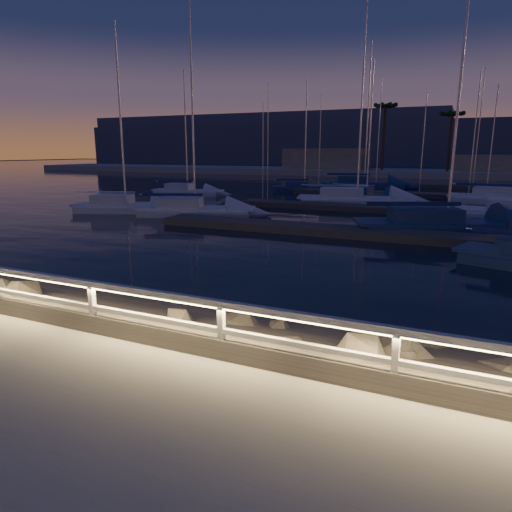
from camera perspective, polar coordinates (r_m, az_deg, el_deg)
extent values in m
plane|color=#A59F95|center=(8.95, -10.02, -11.10)|extent=(400.00, 400.00, 0.00)
cube|color=#A59F95|center=(7.32, -21.64, -18.60)|extent=(240.00, 5.00, 0.20)
cube|color=#605A52|center=(10.23, -5.18, -9.59)|extent=(240.00, 3.45, 1.29)
plane|color=black|center=(86.92, 21.53, 9.41)|extent=(320.00, 320.00, 0.00)
plane|color=black|center=(9.50, -9.72, -17.72)|extent=(400.00, 400.00, 0.00)
cube|color=white|center=(9.98, -19.74, -6.03)|extent=(0.11, 0.11, 1.00)
cube|color=white|center=(8.26, -4.34, -9.25)|extent=(0.11, 0.11, 1.00)
cube|color=white|center=(7.42, 16.98, -12.53)|extent=(0.11, 0.11, 1.00)
cube|color=white|center=(8.59, -10.29, -5.00)|extent=(44.00, 0.12, 0.12)
cube|color=white|center=(8.76, -10.16, -8.11)|extent=(44.00, 0.09, 0.09)
cube|color=#FEDA72|center=(8.60, -10.34, -5.54)|extent=(44.00, 0.04, 0.03)
cube|color=#534B45|center=(23.52, 12.47, 2.91)|extent=(22.00, 2.00, 0.40)
cube|color=#534B45|center=(33.27, 16.13, 5.62)|extent=(22.00, 2.00, 0.40)
cube|color=#534B45|center=(45.11, 18.43, 7.30)|extent=(22.00, 2.00, 0.40)
cube|color=#534B45|center=(57.02, 19.78, 8.28)|extent=(22.00, 2.00, 0.40)
cube|color=#A59F95|center=(80.91, 21.31, 9.51)|extent=(160.00, 14.00, 1.20)
cube|color=gray|center=(83.84, 8.83, 11.70)|extent=(14.00, 8.00, 4.00)
cube|color=gray|center=(81.79, 27.11, 10.06)|extent=(10.00, 6.00, 3.00)
cylinder|color=#493522|center=(79.73, 15.67, 14.08)|extent=(0.44, 0.44, 10.50)
cylinder|color=#493522|center=(79.74, 23.04, 13.00)|extent=(0.44, 0.44, 9.00)
cube|color=#3D455E|center=(136.77, 22.94, 12.25)|extent=(220.00, 30.00, 14.00)
cube|color=#3D455E|center=(160.34, 0.58, 13.95)|extent=(120.00, 25.00, 18.00)
cube|color=silver|center=(33.30, -15.90, 5.55)|extent=(7.11, 4.42, 0.57)
cube|color=silver|center=(33.25, -15.94, 6.17)|extent=(7.52, 4.30, 0.16)
cube|color=silver|center=(33.55, -17.49, 6.76)|extent=(3.04, 2.48, 0.68)
cylinder|color=silver|center=(33.12, -16.61, 16.45)|extent=(0.12, 0.12, 11.71)
cylinder|color=silver|center=(33.68, -18.30, 7.61)|extent=(3.99, 1.52, 0.08)
cube|color=silver|center=(30.54, -7.57, 5.30)|extent=(7.59, 4.75, 0.56)
cube|color=silver|center=(30.49, -7.59, 5.96)|extent=(8.03, 4.62, 0.15)
cube|color=silver|center=(30.67, -9.46, 6.61)|extent=(3.25, 2.66, 0.66)
cylinder|color=silver|center=(30.37, -7.97, 17.94)|extent=(0.12, 0.12, 12.51)
cylinder|color=silver|center=(30.74, -10.41, 7.55)|extent=(4.25, 1.64, 0.08)
cube|color=navy|center=(25.99, 22.68, 3.04)|extent=(9.15, 6.09, 0.63)
cube|color=navy|center=(25.93, 22.76, 3.90)|extent=(9.64, 5.97, 0.17)
cube|color=navy|center=(25.46, 20.29, 4.87)|extent=(3.97, 3.33, 0.74)
cylinder|color=silver|center=(25.98, 24.34, 20.83)|extent=(0.14, 0.14, 15.12)
cylinder|color=silver|center=(25.20, 19.09, 6.19)|extent=(5.04, 2.22, 0.09)
cube|color=silver|center=(44.53, -8.52, 7.69)|extent=(6.53, 3.25, 0.53)
cube|color=silver|center=(44.50, -8.53, 8.13)|extent=(6.97, 3.05, 0.14)
cube|color=silver|center=(44.80, -9.59, 8.55)|extent=(2.68, 2.00, 0.63)
cylinder|color=silver|center=(44.38, -8.78, 15.23)|extent=(0.12, 0.12, 10.83)
cylinder|color=silver|center=(44.94, -10.13, 9.16)|extent=(3.84, 0.83, 0.08)
cube|color=silver|center=(37.35, 12.50, 6.51)|extent=(9.01, 4.55, 0.62)
cube|color=silver|center=(37.31, 12.53, 7.11)|extent=(9.63, 4.27, 0.17)
cube|color=silver|center=(37.29, 10.70, 7.80)|extent=(3.71, 2.78, 0.73)
cylinder|color=silver|center=(37.33, 13.13, 18.76)|extent=(0.14, 0.14, 14.94)
cylinder|color=silver|center=(37.27, 9.81, 8.71)|extent=(5.29, 1.17, 0.09)
cylinder|color=silver|center=(32.07, 29.19, 6.59)|extent=(5.81, 0.82, 0.09)
cube|color=navy|center=(41.55, 13.63, 7.09)|extent=(6.69, 3.40, 0.50)
cube|color=navy|center=(41.52, 13.66, 7.53)|extent=(7.14, 3.19, 0.14)
cube|color=navy|center=(41.84, 12.55, 8.06)|extent=(2.76, 2.07, 0.59)
cylinder|color=silver|center=(41.39, 14.09, 15.31)|extent=(0.11, 0.11, 11.09)
cylinder|color=silver|center=(41.99, 12.02, 8.72)|extent=(3.92, 0.89, 0.07)
cube|color=navy|center=(54.44, 13.36, 8.45)|extent=(9.14, 4.38, 0.63)
cube|color=navy|center=(54.41, 13.39, 8.87)|extent=(9.78, 4.07, 0.17)
cube|color=navy|center=(54.42, 12.11, 9.36)|extent=(3.73, 2.74, 0.75)
cylinder|color=silver|center=(54.43, 13.83, 17.00)|extent=(0.14, 0.14, 15.22)
cylinder|color=silver|center=(54.42, 11.49, 9.99)|extent=(5.41, 1.03, 0.09)
cube|color=silver|center=(42.26, 27.92, 7.09)|extent=(3.73, 2.63, 0.71)
cylinder|color=silver|center=(42.26, 27.15, 7.92)|extent=(5.61, 0.71, 0.09)
cube|color=navy|center=(48.92, 6.07, 8.24)|extent=(6.43, 4.06, 0.48)
cube|color=navy|center=(48.90, 6.08, 8.59)|extent=(6.80, 3.95, 0.13)
cube|color=navy|center=(48.85, 5.08, 8.97)|extent=(2.76, 2.27, 0.56)
cylinder|color=silver|center=(48.78, 6.24, 14.91)|extent=(0.10, 0.10, 10.60)
cylinder|color=silver|center=(48.81, 4.59, 9.48)|extent=(3.60, 1.41, 0.07)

